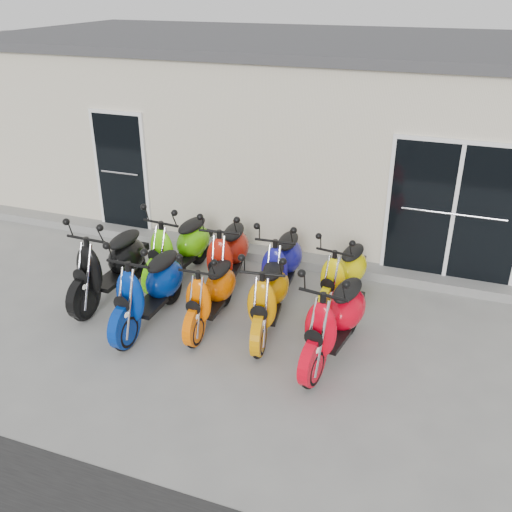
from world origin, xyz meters
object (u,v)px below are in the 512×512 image
object	(u,v)px
scooter_back_green	(178,239)
scooter_back_yellow	(343,266)
scooter_front_orange_a	(210,285)
scooter_front_blue	(148,279)
scooter_front_orange_b	(268,287)
scooter_front_red	(335,310)
scooter_back_red	(227,247)
scooter_back_blue	(282,256)
scooter_front_black	(109,255)

from	to	relation	value
scooter_back_green	scooter_back_yellow	size ratio (longest dim) A/B	1.10
scooter_front_orange_a	scooter_back_yellow	size ratio (longest dim) A/B	0.98
scooter_front_blue	scooter_back_yellow	world-z (taller)	scooter_front_blue
scooter_front_orange_b	scooter_back_yellow	world-z (taller)	scooter_front_orange_b
scooter_back_green	scooter_front_red	bearing A→B (deg)	-18.57
scooter_back_red	scooter_back_green	bearing A→B (deg)	171.77
scooter_front_blue	scooter_back_blue	bearing A→B (deg)	43.51
scooter_back_blue	scooter_front_orange_a	bearing A→B (deg)	-125.58
scooter_front_blue	scooter_back_blue	distance (m)	2.01
scooter_back_blue	scooter_front_black	bearing A→B (deg)	-162.33
scooter_back_green	scooter_back_yellow	xyz separation A→B (m)	(2.62, 0.09, -0.07)
scooter_front_orange_a	scooter_front_red	size ratio (longest dim) A/B	0.88
scooter_front_black	scooter_back_red	bearing A→B (deg)	32.96
scooter_front_blue	scooter_front_red	bearing A→B (deg)	2.42
scooter_front_orange_b	scooter_front_red	distance (m)	1.03
scooter_back_red	scooter_back_blue	xyz separation A→B (m)	(0.86, 0.03, -0.02)
scooter_front_red	scooter_back_yellow	bearing A→B (deg)	106.66
scooter_front_blue	scooter_front_orange_b	bearing A→B (deg)	14.77
scooter_front_black	scooter_front_red	size ratio (longest dim) A/B	1.02
scooter_front_orange_a	scooter_back_green	bearing A→B (deg)	131.78
scooter_back_green	scooter_back_blue	xyz separation A→B (m)	(1.70, 0.03, -0.02)
scooter_front_orange_a	scooter_back_yellow	xyz separation A→B (m)	(1.59, 1.15, 0.02)
scooter_front_red	scooter_back_blue	bearing A→B (deg)	139.52
scooter_front_black	scooter_back_red	size ratio (longest dim) A/B	1.03
scooter_back_blue	scooter_back_yellow	distance (m)	0.92
scooter_back_red	scooter_back_yellow	size ratio (longest dim) A/B	1.10
scooter_front_black	scooter_front_orange_a	world-z (taller)	scooter_front_black
scooter_front_blue	scooter_back_blue	xyz separation A→B (m)	(1.46, 1.38, -0.03)
scooter_front_blue	scooter_back_yellow	size ratio (longest dim) A/B	1.11
scooter_front_blue	scooter_back_yellow	bearing A→B (deg)	31.31
scooter_back_yellow	scooter_front_black	bearing A→B (deg)	-154.25
scooter_front_orange_a	scooter_back_red	bearing A→B (deg)	98.05
scooter_front_orange_b	scooter_front_black	bearing A→B (deg)	171.02
scooter_front_orange_b	scooter_back_green	size ratio (longest dim) A/B	0.96
scooter_front_blue	scooter_back_green	size ratio (longest dim) A/B	1.01
scooter_front_blue	scooter_back_red	size ratio (longest dim) A/B	1.01
scooter_front_black	scooter_back_blue	world-z (taller)	scooter_front_black
scooter_front_orange_b	scooter_back_blue	world-z (taller)	scooter_back_blue
scooter_front_black	scooter_front_orange_a	xyz separation A→B (m)	(1.70, -0.15, -0.10)
scooter_front_orange_a	scooter_back_red	world-z (taller)	scooter_back_red
scooter_back_green	scooter_back_yellow	distance (m)	2.62
scooter_front_red	scooter_back_red	xyz separation A→B (m)	(-1.97, 1.25, -0.01)
scooter_back_blue	scooter_front_blue	bearing A→B (deg)	-140.82
scooter_front_blue	scooter_front_orange_b	xyz separation A→B (m)	(1.58, 0.41, -0.03)
scooter_front_black	scooter_front_orange_a	size ratio (longest dim) A/B	1.16
scooter_front_red	scooter_back_red	size ratio (longest dim) A/B	1.01
scooter_front_orange_b	scooter_front_orange_a	bearing A→B (deg)	-179.27
scooter_back_green	scooter_back_blue	bearing A→B (deg)	6.46
scooter_back_green	scooter_front_orange_a	bearing A→B (deg)	-40.59
scooter_front_orange_b	scooter_back_red	world-z (taller)	scooter_back_red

